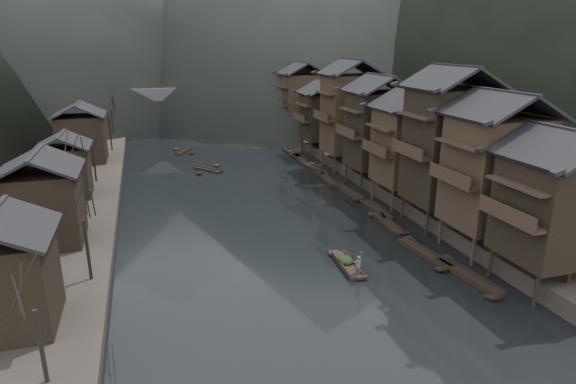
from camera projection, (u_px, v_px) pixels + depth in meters
name	position (u px, v px, depth m)	size (l,w,h in m)	color
water	(300.00, 270.00, 40.08)	(300.00, 300.00, 0.00)	black
right_bank	(416.00, 142.00, 85.98)	(40.00, 200.00, 1.80)	#2D2823
stilt_houses	(385.00, 119.00, 59.76)	(9.00, 67.60, 16.30)	black
left_houses	(59.00, 165.00, 51.12)	(8.10, 53.20, 8.73)	black
bare_trees	(99.00, 138.00, 59.72)	(3.99, 73.58, 7.99)	black
moored_sampans	(329.00, 179.00, 65.57)	(2.94, 65.28, 0.47)	black
midriver_boats	(198.00, 150.00, 82.91)	(7.12, 30.85, 0.45)	black
stone_bridge	(197.00, 104.00, 104.32)	(40.00, 6.00, 9.00)	#4C4C4F
hero_sampan	(347.00, 264.00, 40.59)	(1.51, 5.64, 0.44)	black
cargo_heap	(346.00, 257.00, 40.64)	(1.23, 1.61, 0.74)	black
boatman	(358.00, 263.00, 38.52)	(0.60, 0.40, 1.66)	#5D5D5F
bamboo_pole	(362.00, 235.00, 37.89)	(0.06, 0.06, 3.84)	#8C7A51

